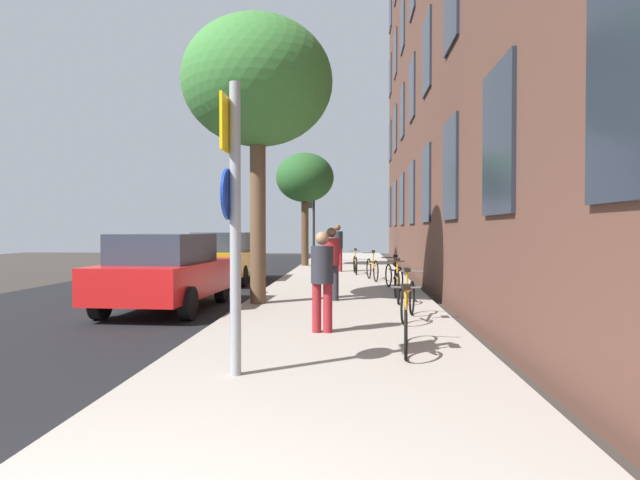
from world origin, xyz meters
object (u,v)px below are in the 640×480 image
Objects in this scene: traffic_light at (312,213)px; bicycle_3 at (394,275)px; car_0 at (167,271)px; tree_near at (258,84)px; tree_far at (305,179)px; bicycle_5 at (355,264)px; car_1 at (225,257)px; bicycle_0 at (406,325)px; bicycle_1 at (408,299)px; pedestrian_0 at (322,275)px; pedestrian_2 at (338,245)px; bicycle_4 at (372,268)px; bicycle_2 at (397,284)px; sign_post at (233,207)px; pedestrian_1 at (331,259)px.

traffic_light is 12.62m from bicycle_3.
tree_near is at bearing 11.94° from car_0.
tree_far is 5.89m from bicycle_5.
traffic_light is at bearing 90.10° from tree_near.
bicycle_0 is at bearing -63.50° from car_1.
tree_near is 9.14m from bicycle_5.
bicycle_1 is at bearing -79.69° from traffic_light.
traffic_light is at bearing 95.09° from pedestrian_0.
bicycle_5 is 1.33m from pedestrian_2.
bicycle_1 is 8.88m from car_1.
bicycle_4 is at bearing -0.77° from car_1.
traffic_light is 1.96× the size of pedestrian_2.
bicycle_2 is 0.42× the size of car_1.
car_0 is at bearing 141.97° from pedestrian_0.
bicycle_1 is at bearing -91.45° from bicycle_3.
bicycle_1 is 5.15m from car_0.
bicycle_3 is 1.09× the size of pedestrian_0.
traffic_light is at bearing 77.99° from car_1.
bicycle_0 is 4.81m from bicycle_2.
car_0 reaches higher than bicycle_4.
bicycle_1 is at bearing -54.92° from car_1.
traffic_light reaches higher than bicycle_1.
bicycle_1 is 0.92× the size of pedestrian_2.
bicycle_4 is 4.74m from car_1.
pedestrian_0 is 0.87× the size of pedestrian_2.
pedestrian_2 is (0.72, 14.19, -0.81)m from sign_post.
pedestrian_0 is at bearing -66.78° from car_1.
sign_post is 0.91× the size of traffic_light.
sign_post is at bearing -105.91° from bicycle_3.
tree_near is 1.53× the size of car_0.
bicycle_0 is 0.94× the size of bicycle_3.
pedestrian_2 is at bearing 90.56° from pedestrian_0.
bicycle_2 is (3.07, -14.44, -2.05)m from traffic_light.
pedestrian_1 is 3.58m from car_0.
car_0 is at bearing -168.06° from tree_near.
sign_post is 1.95× the size of pedestrian_1.
bicycle_5 is at bearing 87.06° from pedestrian_0.
bicycle_2 is 4.81m from bicycle_4.
car_0 is at bearing -165.18° from pedestrian_1.
pedestrian_0 is at bearing -89.44° from pedestrian_2.
pedestrian_0 is at bearing -83.66° from tree_far.
bicycle_2 is (3.12, -11.37, -3.49)m from tree_far.
bicycle_1 is at bearing -90.07° from bicycle_2.
pedestrian_0 is at bearing -104.64° from bicycle_3.
tree_near is 3.84× the size of bicycle_5.
bicycle_3 is (3.24, -8.97, -3.51)m from tree_far.
bicycle_5 is 0.89× the size of pedestrian_2.
tree_near is 3.61× the size of bicycle_3.
pedestrian_1 is at bearing -179.51° from bicycle_2.
car_1 is at bearing -150.93° from bicycle_5.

